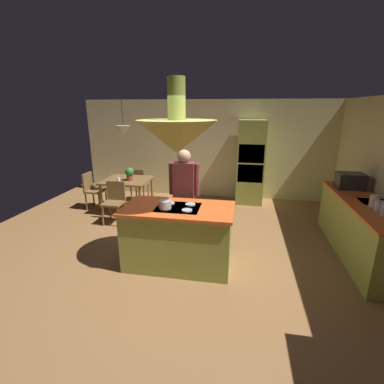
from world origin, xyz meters
name	(u,v)px	position (x,y,z in m)	size (l,w,h in m)	color
ground	(182,257)	(0.00, 0.00, 0.00)	(8.16, 8.16, 0.00)	olive
wall_back	(209,149)	(0.00, 3.45, 1.27)	(6.80, 0.10, 2.55)	beige
kitchen_island	(179,236)	(0.00, -0.20, 0.47)	(1.64, 0.89, 0.96)	#939E42
counter_run_right	(361,228)	(2.84, 0.60, 0.48)	(0.73, 2.54, 0.94)	#939E42
oven_tower	(250,163)	(1.10, 3.04, 1.03)	(0.66, 0.62, 2.07)	#939E42
dining_table	(127,184)	(-1.70, 1.90, 0.66)	(1.03, 0.94, 0.76)	brown
person_at_island	(184,191)	(-0.06, 0.52, 0.97)	(0.53, 0.23, 1.69)	tan
range_hood	(177,135)	(0.00, -0.20, 1.99)	(1.10, 1.10, 1.00)	#939E42
pendant_light_over_table	(123,131)	(-1.70, 1.90, 1.86)	(0.32, 0.32, 0.82)	beige
chair_facing_island	(115,199)	(-1.70, 1.21, 0.50)	(0.40, 0.40, 0.87)	brown
chair_by_back_wall	(138,183)	(-1.70, 2.59, 0.50)	(0.40, 0.40, 0.87)	brown
chair_at_corner	(92,188)	(-2.60, 1.90, 0.50)	(0.40, 0.40, 0.87)	brown
potted_plant_on_table	(129,173)	(-1.59, 1.83, 0.93)	(0.20, 0.20, 0.30)	#99382D
cup_on_table	(119,180)	(-1.79, 1.66, 0.81)	(0.07, 0.07, 0.09)	white
canister_sugar	(379,206)	(2.84, 0.15, 1.01)	(0.13, 0.13, 0.15)	silver
canister_tea	(374,201)	(2.84, 0.33, 1.03)	(0.12, 0.12, 0.18)	silver
microwave_on_counter	(350,181)	(2.84, 1.35, 1.08)	(0.46, 0.36, 0.28)	#232326
cooking_pot_on_cooktop	(165,204)	(-0.16, -0.33, 1.02)	(0.18, 0.18, 0.12)	#B2B2B7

